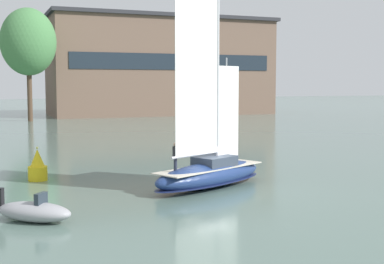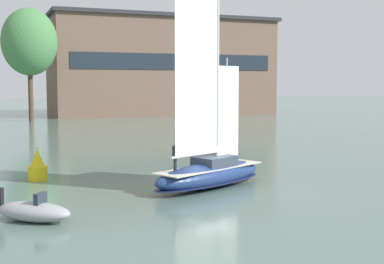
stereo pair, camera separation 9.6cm
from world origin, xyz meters
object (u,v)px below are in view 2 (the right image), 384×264
at_px(sailboat_main, 210,171).
at_px(motor_tender, 33,211).
at_px(tree_shore_left, 29,42).
at_px(sailboat_moored_mid_channel, 226,148).
at_px(channel_buoy, 38,167).

xyz_separation_m(sailboat_main, motor_tender, (-10.90, -4.58, -0.54)).
height_order(sailboat_main, motor_tender, sailboat_main).
height_order(tree_shore_left, motor_tender, tree_shore_left).
xyz_separation_m(sailboat_moored_mid_channel, channel_buoy, (-17.14, -7.23, 0.31)).
distance_m(sailboat_moored_mid_channel, motor_tender, 25.78).
distance_m(sailboat_main, sailboat_moored_mid_channel, 15.45).
height_order(sailboat_main, sailboat_moored_mid_channel, sailboat_main).
bearing_deg(channel_buoy, tree_shore_left, 85.74).
height_order(sailboat_moored_mid_channel, channel_buoy, sailboat_moored_mid_channel).
relative_size(tree_shore_left, sailboat_main, 1.51).
height_order(tree_shore_left, sailboat_moored_mid_channel, tree_shore_left).
relative_size(sailboat_moored_mid_channel, channel_buoy, 3.87).
relative_size(sailboat_moored_mid_channel, motor_tender, 2.22).
xyz_separation_m(sailboat_main, channel_buoy, (-9.69, 6.31, -0.11)).
xyz_separation_m(sailboat_main, sailboat_moored_mid_channel, (7.45, 13.53, -0.42)).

